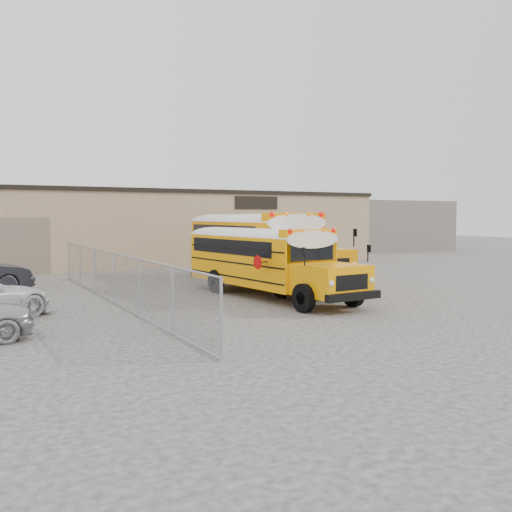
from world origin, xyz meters
name	(u,v)px	position (x,y,z in m)	size (l,w,h in m)	color
ground	(306,303)	(0.00, 0.00, 0.00)	(120.00, 120.00, 0.00)	#353230
warehouse	(140,227)	(0.00, 19.99, 2.37)	(30.20, 10.20, 4.67)	tan
chainlink_fence	(114,278)	(-6.00, 3.00, 0.90)	(0.07, 18.07, 1.81)	#979A9F
distant_building_right	(383,226)	(24.00, 24.00, 2.20)	(10.00, 8.00, 4.40)	slate
school_bus_left	(197,249)	(-0.98, 7.67, 1.53)	(3.09, 9.23, 2.65)	#FFA003
school_bus_right	(202,237)	(1.39, 12.77, 1.87)	(3.40, 11.10, 3.24)	orange
tarp_bundle	(305,277)	(0.40, 0.65, 0.85)	(1.22, 1.22, 1.66)	black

